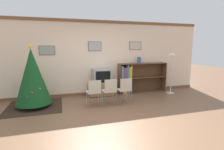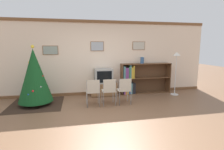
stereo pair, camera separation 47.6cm
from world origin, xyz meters
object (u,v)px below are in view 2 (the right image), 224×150
television (103,76)px  standing_lamp (176,62)px  folding_chair_center (109,90)px  folding_chair_right (124,89)px  tv_console (104,89)px  folding_chair_left (93,91)px  bookshelf (136,79)px  vase (142,60)px  christmas_tree (34,76)px

television → standing_lamp: bearing=-8.9°
folding_chair_center → folding_chair_right: size_ratio=1.00×
folding_chair_center → television: bearing=90.0°
tv_console → folding_chair_right: bearing=-66.3°
tv_console → folding_chair_left: bearing=-113.7°
tv_console → bookshelf: bookshelf is taller
folding_chair_left → vase: vase is taller
christmas_tree → folding_chair_center: christmas_tree is taller
christmas_tree → folding_chair_center: (2.19, -0.52, -0.43)m
folding_chair_left → vase: (1.97, 1.18, 0.79)m
television → folding_chair_right: size_ratio=0.77×
bookshelf → television: bearing=-176.5°
bookshelf → folding_chair_left: bearing=-146.2°
christmas_tree → folding_chair_left: christmas_tree is taller
bookshelf → christmas_tree: bearing=-169.4°
tv_console → vase: vase is taller
folding_chair_center → vase: bearing=38.4°
vase → television: bearing=-176.8°
folding_chair_right → bookshelf: (0.79, 1.17, 0.07)m
folding_chair_left → bookshelf: size_ratio=0.43×
tv_console → folding_chair_center: bearing=-90.0°
bookshelf → folding_chair_center: bearing=-137.3°
standing_lamp → folding_chair_center: bearing=-165.3°
folding_chair_left → folding_chair_center: (0.48, 0.00, 0.00)m
tv_console → folding_chair_center: 1.12m
christmas_tree → folding_chair_right: (2.67, -0.52, -0.43)m
christmas_tree → vase: size_ratio=7.51×
folding_chair_left → television: bearing=66.3°
television → folding_chair_right: bearing=-66.3°
television → bookshelf: size_ratio=0.33×
christmas_tree → folding_chair_right: bearing=-11.1°
folding_chair_center → folding_chair_right: bearing=0.0°
bookshelf → standing_lamp: standing_lamp is taller
christmas_tree → folding_chair_left: size_ratio=2.21×
bookshelf → vase: (0.21, 0.00, 0.72)m
folding_chair_left → folding_chair_center: size_ratio=1.00×
folding_chair_right → vase: vase is taller
bookshelf → vase: 0.75m
christmas_tree → standing_lamp: christmas_tree is taller
standing_lamp → tv_console: bearing=171.0°
tv_console → bookshelf: bearing=3.4°
christmas_tree → vase: (3.67, 0.65, 0.36)m
television → folding_chair_center: (-0.00, -1.09, -0.26)m
bookshelf → standing_lamp: size_ratio=1.22×
folding_chair_center → standing_lamp: (2.60, 0.68, 0.73)m
folding_chair_center → christmas_tree: bearing=166.6°
christmas_tree → television: 2.27m
christmas_tree → tv_console: (2.19, 0.57, -0.67)m
christmas_tree → folding_chair_right: size_ratio=2.21×
tv_console → standing_lamp: (2.60, -0.41, 0.97)m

